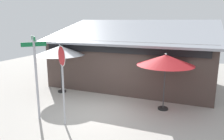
{
  "coord_description": "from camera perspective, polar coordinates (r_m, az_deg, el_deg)",
  "views": [
    {
      "loc": [
        3.67,
        -7.91,
        3.82
      ],
      "look_at": [
        -0.0,
        1.2,
        1.6
      ],
      "focal_mm": 34.91,
      "sensor_mm": 36.0,
      "label": 1
    }
  ],
  "objects": [
    {
      "name": "patio_umbrella_crimson_center",
      "position": [
        9.43,
        13.84,
        2.49
      ],
      "size": [
        2.42,
        2.42,
        2.51
      ],
      "color": "black",
      "rests_on": "ground"
    },
    {
      "name": "street_sign_post",
      "position": [
        8.76,
        -19.33,
        0.09
      ],
      "size": [
        0.75,
        0.7,
        3.29
      ],
      "color": "#A8AAB2",
      "rests_on": "ground"
    },
    {
      "name": "cafe_building",
      "position": [
        13.22,
        5.46,
        2.6
      ],
      "size": [
        9.51,
        5.34,
        3.9
      ],
      "color": "#473833",
      "rests_on": "ground"
    },
    {
      "name": "ground_plane",
      "position": [
        9.54,
        -2.74,
        -11.21
      ],
      "size": [
        28.0,
        28.0,
        0.1
      ],
      "primitive_type": "cube",
      "color": "#ADA8A0"
    },
    {
      "name": "stop_sign",
      "position": [
        7.94,
        -12.86,
        -0.44
      ],
      "size": [
        0.59,
        0.45,
        2.98
      ],
      "color": "#A8AAB2",
      "rests_on": "ground"
    },
    {
      "name": "patio_umbrella_ivory_left",
      "position": [
        11.84,
        -13.49,
        4.98
      ],
      "size": [
        2.62,
        2.62,
        2.61
      ],
      "color": "black",
      "rests_on": "ground"
    }
  ]
}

